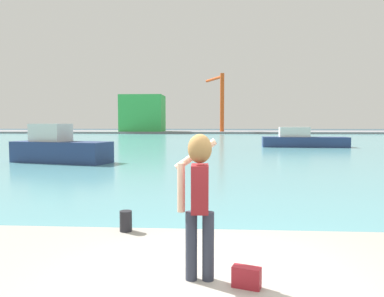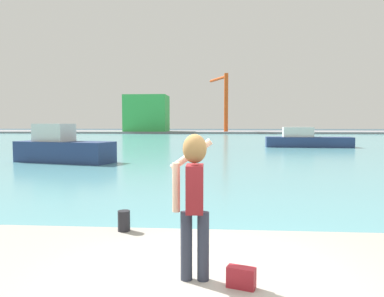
{
  "view_description": "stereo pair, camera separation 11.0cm",
  "coord_description": "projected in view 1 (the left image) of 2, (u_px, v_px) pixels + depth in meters",
  "views": [
    {
      "loc": [
        0.01,
        -4.36,
        2.51
      ],
      "look_at": [
        -0.57,
        4.81,
        1.88
      ],
      "focal_mm": 34.37,
      "sensor_mm": 36.0,
      "label": 1
    },
    {
      "loc": [
        0.12,
        -4.35,
        2.51
      ],
      "look_at": [
        -0.57,
        4.81,
        1.88
      ],
      "focal_mm": 34.37,
      "sensor_mm": 36.0,
      "label": 2
    }
  ],
  "objects": [
    {
      "name": "port_crane",
      "position": [
        220.0,
        96.0,
        91.1
      ],
      "size": [
        4.8,
        10.31,
        14.2
      ],
      "color": "#D84C19",
      "rests_on": "far_shore_dock"
    },
    {
      "name": "far_shore_dock",
      "position": [
        215.0,
        132.0,
        96.1
      ],
      "size": [
        140.0,
        20.0,
        0.48
      ],
      "primitive_type": "cube",
      "color": "gray",
      "rests_on": "ground_plane"
    },
    {
      "name": "person_photographer",
      "position": [
        199.0,
        191.0,
        4.31
      ],
      "size": [
        0.53,
        0.55,
        1.74
      ],
      "rotation": [
        0.0,
        0.0,
        1.61
      ],
      "color": "#2D3342",
      "rests_on": "quay_promenade"
    },
    {
      "name": "harbor_water",
      "position": [
        215.0,
        140.0,
        56.29
      ],
      "size": [
        140.0,
        100.0,
        0.02
      ],
      "primitive_type": "cube",
      "color": "#599EA8",
      "rests_on": "ground_plane"
    },
    {
      "name": "boat_moored_2",
      "position": [
        303.0,
        140.0,
        38.47
      ],
      "size": [
        8.83,
        2.61,
        2.09
      ],
      "rotation": [
        0.0,
        0.0,
        -0.06
      ],
      "color": "navy",
      "rests_on": "harbor_water"
    },
    {
      "name": "harbor_bollard",
      "position": [
        126.0,
        221.0,
        6.34
      ],
      "size": [
        0.21,
        0.21,
        0.35
      ],
      "primitive_type": "cylinder",
      "color": "black",
      "rests_on": "quay_promenade"
    },
    {
      "name": "warehouse_left",
      "position": [
        143.0,
        113.0,
        91.98
      ],
      "size": [
        10.44,
        8.21,
        8.99
      ],
      "primitive_type": "cube",
      "color": "green",
      "rests_on": "far_shore_dock"
    },
    {
      "name": "boat_moored",
      "position": [
        60.0,
        148.0,
        23.43
      ],
      "size": [
        6.69,
        3.69,
        2.46
      ],
      "rotation": [
        0.0,
        0.0,
        -0.26
      ],
      "color": "navy",
      "rests_on": "harbor_water"
    },
    {
      "name": "ground_plane",
      "position": [
        215.0,
        140.0,
        54.3
      ],
      "size": [
        220.0,
        220.0,
        0.0
      ],
      "primitive_type": "plane",
      "color": "#334751"
    },
    {
      "name": "handbag",
      "position": [
        247.0,
        277.0,
        4.16
      ],
      "size": [
        0.35,
        0.24,
        0.24
      ],
      "primitive_type": "cube",
      "rotation": [
        0.0,
        0.0,
        -0.33
      ],
      "color": "maroon",
      "rests_on": "quay_promenade"
    }
  ]
}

